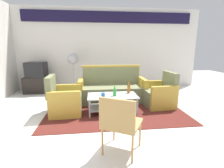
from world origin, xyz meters
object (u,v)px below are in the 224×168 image
armchair_left (65,101)px  wicker_chair (120,121)px  armchair_right (159,95)px  tv_stand (38,85)px  television (36,70)px  pedestal_fan (73,61)px  couch (112,90)px  cup (103,95)px  bottle_brown (129,89)px  coffee_table (112,101)px  bottle_green (115,92)px

armchair_left → wicker_chair: armchair_left is taller
armchair_right → tv_stand: size_ratio=1.06×
television → pedestal_fan: 1.20m
couch → television: bearing=-26.4°
cup → television: (-2.02, 2.15, 0.30)m
cup → wicker_chair: size_ratio=0.12×
couch → wicker_chair: bearing=86.0°
tv_stand → armchair_right: bearing=-26.0°
wicker_chair → television: bearing=150.6°
bottle_brown → wicker_chair: wicker_chair is taller
coffee_table → wicker_chair: 1.54m
coffee_table → bottle_brown: bottle_brown is taller
bottle_green → cup: (-0.26, -0.09, -0.03)m
pedestal_fan → bottle_green: bearing=-62.3°
coffee_table → cup: size_ratio=11.00×
cup → pedestal_fan: pedestal_fan is taller
cup → couch: bearing=72.5°
coffee_table → armchair_right: bearing=14.3°
armchair_right → bottle_brown: (-0.83, -0.18, 0.23)m
armchair_left → bottle_green: armchair_left is taller
cup → wicker_chair: bearing=-84.0°
couch → bottle_green: couch is taller
couch → armchair_left: 1.39m
bottle_brown → wicker_chair: 1.72m
bottle_brown → television: bearing=144.7°
couch → tv_stand: size_ratio=2.25×
bottle_green → television: bearing=138.0°
couch → television: 2.64m
coffee_table → bottle_green: bottle_green is taller
couch → cup: bearing=72.6°
armchair_left → coffee_table: bearing=83.2°
tv_stand → pedestal_fan: (1.17, 0.05, 0.75)m
couch → cup: 1.05m
armchair_left → television: (-1.17, 1.92, 0.47)m
coffee_table → bottle_brown: 0.49m
couch → bottle_brown: 0.80m
bottle_brown → wicker_chair: bearing=-105.9°
bottle_brown → armchair_left: bearing=-177.9°
bottle_green → coffee_table: bearing=131.4°
couch → tv_stand: 2.60m
pedestal_fan → television: bearing=-177.7°
armchair_left → cup: armchair_left is taller
couch → cup: size_ratio=18.01×
coffee_table → pedestal_fan: pedestal_fan is taller
armchair_left → pedestal_fan: pedestal_fan is taller
armchair_right → cup: 1.53m
coffee_table → bottle_green: (0.04, -0.05, 0.22)m
cup → television: size_ratio=0.16×
bottle_brown → cup: size_ratio=2.84×
bottle_brown → television: television is taller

